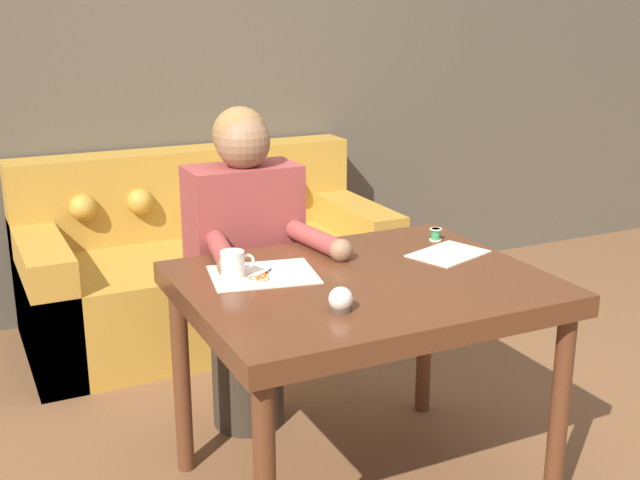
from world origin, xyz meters
name	(u,v)px	position (x,y,z in m)	size (l,w,h in m)	color
wall_back	(170,64)	(0.00, 2.07, 1.30)	(8.00, 0.06, 2.60)	brown
dining_table	(363,302)	(0.03, 0.03, 0.69)	(1.12, 0.89, 0.77)	#562D19
couch	(206,270)	(0.01, 1.63, 0.31)	(1.78, 0.89, 0.88)	#B7842D
person	(246,271)	(-0.15, 0.62, 0.64)	(0.48, 0.60, 1.25)	#33281E
pattern_paper_main	(263,274)	(-0.25, 0.19, 0.77)	(0.37, 0.32, 0.00)	beige
pattern_paper_offcut	(448,254)	(0.41, 0.11, 0.77)	(0.30, 0.26, 0.00)	beige
scissors	(265,275)	(-0.25, 0.18, 0.77)	(0.18, 0.18, 0.01)	silver
mug	(233,265)	(-0.34, 0.20, 0.82)	(0.11, 0.08, 0.09)	silver
thread_spool	(436,234)	(0.47, 0.27, 0.79)	(0.04, 0.04, 0.05)	#338C4C
pin_cushion	(341,300)	(-0.17, -0.20, 0.80)	(0.07, 0.07, 0.07)	#4C3828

